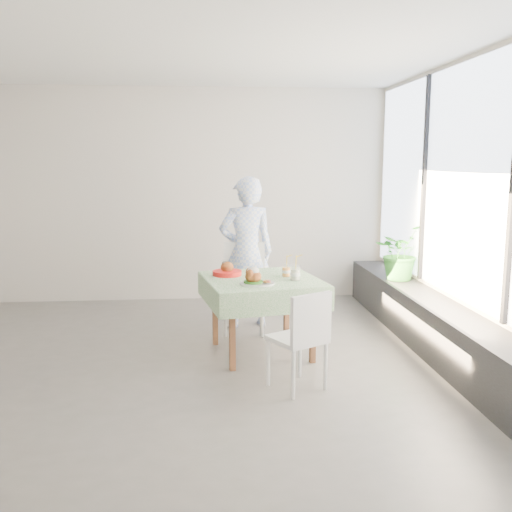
{
  "coord_description": "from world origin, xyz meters",
  "views": [
    {
      "loc": [
        0.57,
        -5.11,
        1.84
      ],
      "look_at": [
        1.06,
        0.23,
        0.95
      ],
      "focal_mm": 40.0,
      "sensor_mm": 36.0,
      "label": 1
    }
  ],
  "objects": [
    {
      "name": "juice_cup_orange",
      "position": [
        1.36,
        0.24,
        0.8
      ],
      "size": [
        0.09,
        0.09,
        0.24
      ],
      "color": "white",
      "rests_on": "cafe_table"
    },
    {
      "name": "floor",
      "position": [
        0.0,
        0.0,
        0.0
      ],
      "size": [
        6.0,
        6.0,
        0.0
      ],
      "primitive_type": "plane",
      "color": "#595754",
      "rests_on": "ground"
    },
    {
      "name": "window_ledge",
      "position": [
        2.8,
        0.0,
        0.25
      ],
      "size": [
        0.4,
        4.8,
        0.5
      ],
      "primitive_type": "cube",
      "color": "black",
      "rests_on": "ground"
    },
    {
      "name": "main_dish",
      "position": [
        1.03,
        -0.1,
        0.8
      ],
      "size": [
        0.32,
        0.32,
        0.16
      ],
      "color": "white",
      "rests_on": "cafe_table"
    },
    {
      "name": "window_pane",
      "position": [
        2.97,
        0.0,
        1.65
      ],
      "size": [
        0.01,
        4.8,
        2.18
      ],
      "primitive_type": "cube",
      "color": "#D1E0F9",
      "rests_on": "ground"
    },
    {
      "name": "second_dish",
      "position": [
        0.79,
        0.36,
        0.78
      ],
      "size": [
        0.29,
        0.29,
        0.14
      ],
      "color": "red",
      "rests_on": "cafe_table"
    },
    {
      "name": "diner",
      "position": [
        1.04,
        1.13,
        0.84
      ],
      "size": [
        0.65,
        0.47,
        1.69
      ],
      "primitive_type": "imported",
      "rotation": [
        0.0,
        0.0,
        3.25
      ],
      "color": "#98B4F4",
      "rests_on": "ground"
    },
    {
      "name": "chair_far",
      "position": [
        1.0,
        0.94,
        0.3
      ],
      "size": [
        0.49,
        0.49,
        0.96
      ],
      "color": "white",
      "rests_on": "ground"
    },
    {
      "name": "wall_right",
      "position": [
        3.0,
        0.0,
        1.4
      ],
      "size": [
        0.02,
        5.0,
        2.8
      ],
      "primitive_type": "cube",
      "color": "beige",
      "rests_on": "ground"
    },
    {
      "name": "wall_back",
      "position": [
        0.0,
        2.5,
        1.4
      ],
      "size": [
        6.0,
        0.02,
        2.8
      ],
      "primitive_type": "cube",
      "color": "beige",
      "rests_on": "ground"
    },
    {
      "name": "ceiling",
      "position": [
        0.0,
        0.0,
        2.8
      ],
      "size": [
        6.0,
        6.0,
        0.0
      ],
      "primitive_type": "plane",
      "rotation": [
        3.14,
        0.0,
        0.0
      ],
      "color": "white",
      "rests_on": "ground"
    },
    {
      "name": "cafe_table",
      "position": [
        1.11,
        0.18,
        0.46
      ],
      "size": [
        1.21,
        1.21,
        0.74
      ],
      "color": "brown",
      "rests_on": "ground"
    },
    {
      "name": "wall_front",
      "position": [
        0.0,
        -2.5,
        1.4
      ],
      "size": [
        6.0,
        0.02,
        2.8
      ],
      "primitive_type": "cube",
      "color": "beige",
      "rests_on": "ground"
    },
    {
      "name": "juice_cup_lemonade",
      "position": [
        1.42,
        0.07,
        0.81
      ],
      "size": [
        0.1,
        0.1,
        0.28
      ],
      "color": "white",
      "rests_on": "cafe_table"
    },
    {
      "name": "potted_plant",
      "position": [
        2.8,
        1.14,
        0.82
      ],
      "size": [
        0.76,
        0.75,
        0.64
      ],
      "primitive_type": "imported",
      "rotation": [
        0.0,
        0.0,
        0.74
      ],
      "color": "#2F7326",
      "rests_on": "window_ledge"
    },
    {
      "name": "chair_near",
      "position": [
        1.32,
        -0.72,
        0.25
      ],
      "size": [
        0.53,
        0.53,
        0.82
      ],
      "color": "white",
      "rests_on": "ground"
    }
  ]
}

